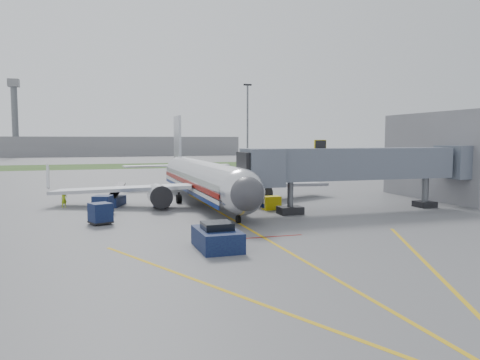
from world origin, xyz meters
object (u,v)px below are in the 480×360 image
object	(u,v)px
belt_loader	(115,200)
ramp_worker	(64,199)
airliner	(203,179)
pushback_tug	(217,238)

from	to	relation	value
belt_loader	ramp_worker	distance (m)	5.01
airliner	pushback_tug	bearing A→B (deg)	-100.49
airliner	ramp_worker	distance (m)	14.49
airliner	pushback_tug	distance (m)	22.08
airliner	pushback_tug	world-z (taller)	airliner
belt_loader	ramp_worker	world-z (taller)	belt_loader
pushback_tug	belt_loader	distance (m)	22.64
belt_loader	pushback_tug	bearing A→B (deg)	-76.30
airliner	ramp_worker	size ratio (longest dim) A/B	21.60
pushback_tug	ramp_worker	xyz separation A→B (m)	(-10.36, 22.21, 0.11)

